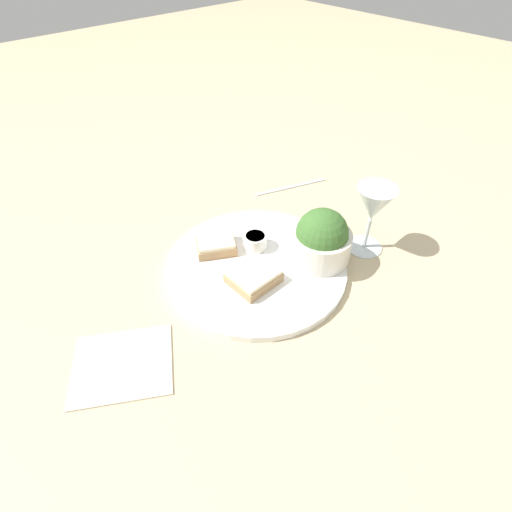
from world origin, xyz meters
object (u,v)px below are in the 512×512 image
wine_glass (373,207)px  fork (291,186)px  cheese_toast_far (216,244)px  sauce_ramekin (255,241)px  napkin (122,364)px  cheese_toast_near (254,277)px  salad_bowl (321,239)px

wine_glass → fork: bearing=78.7°
cheese_toast_far → wine_glass: 0.31m
sauce_ramekin → cheese_toast_far: bearing=141.9°
sauce_ramekin → napkin: size_ratio=0.24×
cheese_toast_near → wine_glass: (0.24, -0.07, 0.07)m
fork → cheese_toast_near: bearing=-147.4°
cheese_toast_far → fork: cheese_toast_far is taller
fork → sauce_ramekin: bearing=-152.4°
cheese_toast_near → napkin: (-0.26, 0.01, -0.02)m
salad_bowl → cheese_toast_far: 0.21m
cheese_toast_far → napkin: 0.29m
salad_bowl → cheese_toast_far: salad_bowl is taller
cheese_toast_near → wine_glass: 0.26m
cheese_toast_far → wine_glass: (0.24, -0.19, 0.07)m
sauce_ramekin → fork: size_ratio=0.26×
napkin → fork: size_ratio=1.09×
salad_bowl → fork: bearing=55.2°
wine_glass → napkin: bearing=170.8°
sauce_ramekin → napkin: (-0.33, -0.06, -0.03)m
salad_bowl → fork: 0.28m
cheese_toast_near → wine_glass: bearing=-16.0°
salad_bowl → cheese_toast_near: bearing=165.4°
sauce_ramekin → wine_glass: size_ratio=0.32×
napkin → cheese_toast_near: bearing=-2.7°
wine_glass → napkin: size_ratio=0.73×
cheese_toast_near → fork: 0.35m
sauce_ramekin → cheese_toast_near: bearing=-133.9°
wine_glass → fork: size_ratio=0.80×
sauce_ramekin → fork: bearing=27.6°
salad_bowl → sauce_ramekin: 0.13m
sauce_ramekin → wine_glass: (0.18, -0.14, 0.07)m
cheese_toast_near → fork: cheese_toast_near is taller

